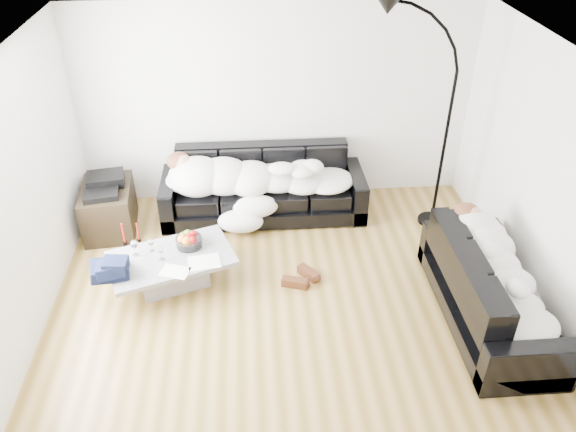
{
  "coord_description": "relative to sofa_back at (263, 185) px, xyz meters",
  "views": [
    {
      "loc": [
        -0.36,
        -4.44,
        4.07
      ],
      "look_at": [
        0.0,
        0.3,
        0.9
      ],
      "focal_mm": 35.0,
      "sensor_mm": 36.0,
      "label": 1
    }
  ],
  "objects": [
    {
      "name": "teal_cushion",
      "position": [
        2.13,
        -1.49,
        0.3
      ],
      "size": [
        0.42,
        0.38,
        0.2
      ],
      "primitive_type": "ellipsoid",
      "rotation": [
        0.0,
        0.0,
        0.24
      ],
      "color": "#0C5156",
      "rests_on": "sofa_right"
    },
    {
      "name": "newspaper_a",
      "position": [
        -0.69,
        -1.48,
        -0.04
      ],
      "size": [
        0.37,
        0.31,
        0.01
      ],
      "primitive_type": "cube",
      "rotation": [
        0.0,
        0.0,
        0.16
      ],
      "color": "silver",
      "rests_on": "coffee_table"
    },
    {
      "name": "sofa_right",
      "position": [
        2.19,
        -2.11,
        -0.01
      ],
      "size": [
        0.86,
        2.02,
        0.82
      ],
      "primitive_type": "cube",
      "rotation": [
        0.0,
        0.0,
        1.57
      ],
      "color": "black",
      "rests_on": "ground"
    },
    {
      "name": "ceiling",
      "position": [
        0.21,
        -1.74,
        2.18
      ],
      "size": [
        5.0,
        5.0,
        0.0
      ],
      "primitive_type": "plane",
      "color": "white",
      "rests_on": "ground"
    },
    {
      "name": "wine_glass_b",
      "position": [
        -1.42,
        -1.29,
        0.05
      ],
      "size": [
        0.09,
        0.09,
        0.19
      ],
      "primitive_type": "cylinder",
      "rotation": [
        0.0,
        0.0,
        -0.1
      ],
      "color": "white",
      "rests_on": "coffee_table"
    },
    {
      "name": "wall_right",
      "position": [
        2.71,
        -1.74,
        0.88
      ],
      "size": [
        0.02,
        4.5,
        2.6
      ],
      "primitive_type": "cube",
      "color": "silver",
      "rests_on": "ground"
    },
    {
      "name": "fruit_bowl",
      "position": [
        -0.86,
        -1.17,
        0.04
      ],
      "size": [
        0.32,
        0.32,
        0.18
      ],
      "primitive_type": "cylinder",
      "rotation": [
        0.0,
        0.0,
        -0.12
      ],
      "color": "white",
      "rests_on": "coffee_table"
    },
    {
      "name": "newspaper_b",
      "position": [
        -0.98,
        -1.61,
        -0.04
      ],
      "size": [
        0.34,
        0.29,
        0.01
      ],
      "primitive_type": "cube",
      "rotation": [
        0.0,
        0.0,
        -0.32
      ],
      "color": "silver",
      "rests_on": "coffee_table"
    },
    {
      "name": "sleeper_right",
      "position": [
        2.19,
        -2.11,
        0.21
      ],
      "size": [
        0.73,
        1.73,
        0.42
      ],
      "primitive_type": null,
      "rotation": [
        0.0,
        0.0,
        1.57
      ],
      "color": "white",
      "rests_on": "sofa_right"
    },
    {
      "name": "wine_glass_c",
      "position": [
        -1.14,
        -1.39,
        0.04
      ],
      "size": [
        0.09,
        0.09,
        0.18
      ],
      "primitive_type": "cylinder",
      "rotation": [
        0.0,
        0.0,
        -0.18
      ],
      "color": "white",
      "rests_on": "coffee_table"
    },
    {
      "name": "wine_glass_a",
      "position": [
        -1.26,
        -1.23,
        0.03
      ],
      "size": [
        0.08,
        0.08,
        0.15
      ],
      "primitive_type": "cylinder",
      "rotation": [
        0.0,
        0.0,
        0.28
      ],
      "color": "white",
      "rests_on": "coffee_table"
    },
    {
      "name": "sleeper_back",
      "position": [
        0.0,
        -0.05,
        0.22
      ],
      "size": [
        2.18,
        0.75,
        0.44
      ],
      "primitive_type": null,
      "color": "white",
      "rests_on": "sofa_back"
    },
    {
      "name": "stereo",
      "position": [
        -1.92,
        -0.2,
        0.23
      ],
      "size": [
        0.49,
        0.41,
        0.13
      ],
      "primitive_type": "cube",
      "rotation": [
        0.0,
        0.0,
        0.18
      ],
      "color": "black",
      "rests_on": "av_cabinet"
    },
    {
      "name": "sofa_back",
      "position": [
        0.0,
        0.0,
        0.0
      ],
      "size": [
        2.58,
        0.89,
        0.84
      ],
      "primitive_type": "cube",
      "color": "black",
      "rests_on": "ground"
    },
    {
      "name": "coffee_table",
      "position": [
        -1.05,
        -1.35,
        -0.23
      ],
      "size": [
        1.47,
        1.14,
        0.38
      ],
      "primitive_type": "cube",
      "rotation": [
        0.0,
        0.0,
        0.33
      ],
      "color": "#939699",
      "rests_on": "ground"
    },
    {
      "name": "wall_back",
      "position": [
        0.21,
        0.51,
        0.88
      ],
      "size": [
        5.0,
        0.02,
        2.6
      ],
      "primitive_type": "cube",
      "color": "silver",
      "rests_on": "ground"
    },
    {
      "name": "ground",
      "position": [
        0.21,
        -1.74,
        -0.42
      ],
      "size": [
        5.0,
        5.0,
        0.0
      ],
      "primitive_type": "plane",
      "color": "brown",
      "rests_on": "ground"
    },
    {
      "name": "floor_lamp",
      "position": [
        2.14,
        -0.36,
        0.8
      ],
      "size": [
        0.95,
        0.61,
        2.44
      ],
      "primitive_type": null,
      "rotation": [
        0.0,
        0.0,
        0.31
      ],
      "color": "black",
      "rests_on": "ground"
    },
    {
      "name": "navy_jacket",
      "position": [
        -1.59,
        -1.62,
        0.14
      ],
      "size": [
        0.42,
        0.36,
        0.2
      ],
      "primitive_type": null,
      "rotation": [
        0.0,
        0.0,
        -0.07
      ],
      "color": "black",
      "rests_on": "coffee_table"
    },
    {
      "name": "candle_left",
      "position": [
        -1.57,
        -1.08,
        0.09
      ],
      "size": [
        0.05,
        0.05,
        0.27
      ],
      "primitive_type": "cylinder",
      "rotation": [
        0.0,
        0.0,
        0.11
      ],
      "color": "maroon",
      "rests_on": "coffee_table"
    },
    {
      "name": "av_cabinet",
      "position": [
        -1.92,
        -0.2,
        -0.13
      ],
      "size": [
        0.66,
        0.9,
        0.59
      ],
      "primitive_type": "cube",
      "rotation": [
        0.0,
        0.0,
        0.09
      ],
      "color": "black",
      "rests_on": "ground"
    },
    {
      "name": "shoes",
      "position": [
        0.35,
        -1.42,
        -0.37
      ],
      "size": [
        0.59,
        0.54,
        0.11
      ],
      "primitive_type": null,
      "rotation": [
        0.0,
        0.0,
        -0.51
      ],
      "color": "#472311",
      "rests_on": "ground"
    },
    {
      "name": "candle_right",
      "position": [
        -1.42,
        -1.04,
        0.07
      ],
      "size": [
        0.05,
        0.05,
        0.24
      ],
      "primitive_type": "cylinder",
      "rotation": [
        0.0,
        0.0,
        0.29
      ],
      "color": "maroon",
      "rests_on": "coffee_table"
    },
    {
      "name": "wall_left",
      "position": [
        -2.29,
        -1.74,
        0.88
      ],
      "size": [
        0.02,
        4.5,
        2.6
      ],
      "primitive_type": "cube",
      "color": "silver",
      "rests_on": "ground"
    }
  ]
}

